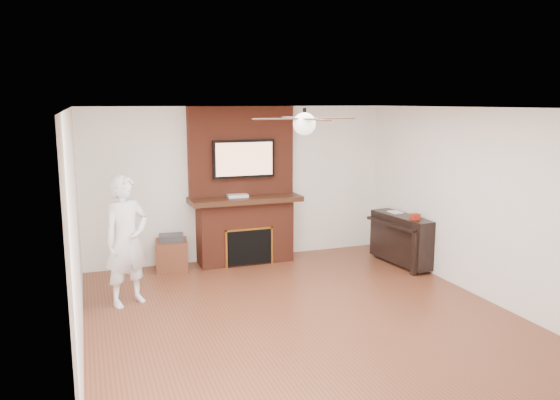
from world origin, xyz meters
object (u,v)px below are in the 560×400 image
object	(u,v)px
fireplace	(244,201)
side_table	(172,253)
piano	(402,238)
person	(127,241)

from	to	relation	value
fireplace	side_table	world-z (taller)	fireplace
fireplace	piano	xyz separation A→B (m)	(2.30, -1.06, -0.57)
fireplace	person	xyz separation A→B (m)	(-1.93, -1.36, -0.16)
person	side_table	xyz separation A→B (m)	(0.74, 1.29, -0.58)
side_table	fireplace	bearing A→B (deg)	10.81
fireplace	side_table	size ratio (longest dim) A/B	4.53
fireplace	person	bearing A→B (deg)	-144.87
person	side_table	distance (m)	1.60
fireplace	side_table	distance (m)	1.40
fireplace	person	distance (m)	2.36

